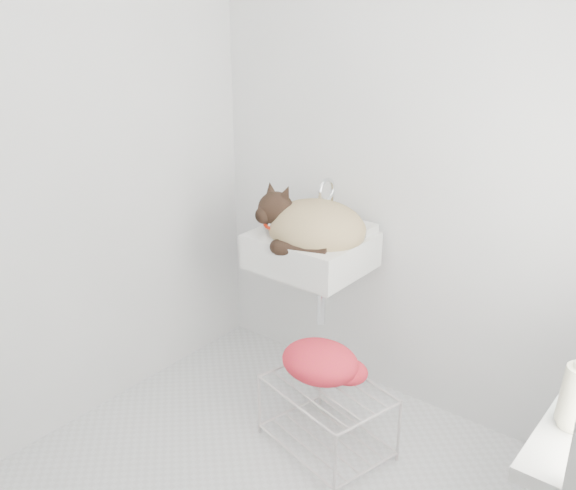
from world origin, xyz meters
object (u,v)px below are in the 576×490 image
Objects in this scene: cat at (311,227)px; wire_rack at (327,418)px; bottle_a at (572,426)px; sink at (311,234)px.

wire_rack is (0.32, -0.30, -0.74)m from cat.
bottle_a is (1.04, -0.41, 0.70)m from wire_rack.
cat reaches higher than wire_rack.
cat is 0.96× the size of wire_rack.
sink is 1.02× the size of cat.
cat is at bearing 136.89° from wire_rack.
wire_rack is 2.53× the size of bottle_a.
bottle_a is at bearing -31.55° from cat.
sink is 1.56m from bottle_a.
bottle_a is (1.36, -0.71, -0.04)m from cat.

